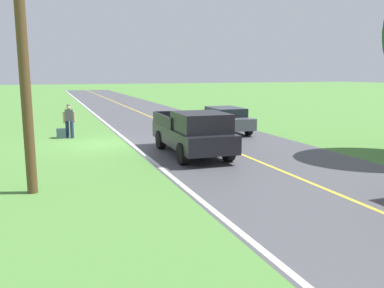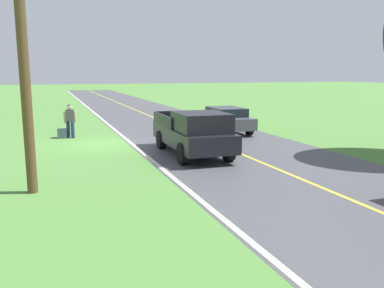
{
  "view_description": "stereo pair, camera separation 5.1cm",
  "coord_description": "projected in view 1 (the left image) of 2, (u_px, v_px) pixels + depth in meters",
  "views": [
    {
      "loc": [
        2.41,
        19.0,
        3.33
      ],
      "look_at": [
        -1.74,
        7.6,
        1.17
      ],
      "focal_mm": 37.77,
      "sensor_mm": 36.0,
      "label": 1
    },
    {
      "loc": [
        2.36,
        19.02,
        3.33
      ],
      "look_at": [
        -1.74,
        7.6,
        1.17
      ],
      "focal_mm": 37.77,
      "sensor_mm": 36.0,
      "label": 2
    }
  ],
  "objects": [
    {
      "name": "sedan_near_oncoming",
      "position": [
        224.0,
        119.0,
        22.57
      ],
      "size": [
        2.04,
        4.46,
        1.41
      ],
      "color": "#4C5156",
      "rests_on": "ground"
    },
    {
      "name": "ground_plane",
      "position": [
        102.0,
        144.0,
        18.98
      ],
      "size": [
        200.0,
        200.0,
        0.0
      ],
      "primitive_type": "plane",
      "color": "#4C7F38"
    },
    {
      "name": "utility_pole_roadside",
      "position": [
        23.0,
        48.0,
        10.63
      ],
      "size": [
        0.28,
        0.28,
        7.9
      ],
      "primitive_type": "cylinder",
      "color": "brown",
      "rests_on": "ground"
    },
    {
      "name": "lane_edge_line",
      "position": [
        130.0,
        142.0,
        19.41
      ],
      "size": [
        0.16,
        117.6,
        0.0
      ],
      "primitive_type": "cube",
      "color": "silver",
      "rests_on": "ground"
    },
    {
      "name": "pickup_truck_passing",
      "position": [
        194.0,
        132.0,
        16.25
      ],
      "size": [
        2.2,
        5.45,
        1.82
      ],
      "color": "black",
      "rests_on": "ground"
    },
    {
      "name": "road_surface",
      "position": [
        202.0,
        138.0,
        20.68
      ],
      "size": [
        7.89,
        120.0,
        0.0
      ],
      "primitive_type": "cube",
      "color": "#47474C",
      "rests_on": "ground"
    },
    {
      "name": "lane_centre_line",
      "position": [
        202.0,
        138.0,
        20.68
      ],
      "size": [
        0.14,
        117.6,
        0.0
      ],
      "primitive_type": "cube",
      "color": "gold",
      "rests_on": "ground"
    },
    {
      "name": "hitchhiker_walking",
      "position": [
        69.0,
        119.0,
        20.61
      ],
      "size": [
        0.62,
        0.52,
        1.75
      ],
      "color": "navy",
      "rests_on": "ground"
    },
    {
      "name": "suitcase_carried",
      "position": [
        61.0,
        133.0,
        20.54
      ],
      "size": [
        0.47,
        0.22,
        0.51
      ],
      "primitive_type": "cube",
      "rotation": [
        0.0,
        0.0,
        1.53
      ],
      "color": "#384C56",
      "rests_on": "ground"
    }
  ]
}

